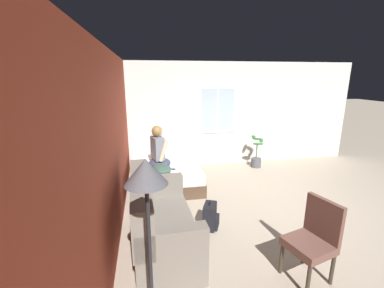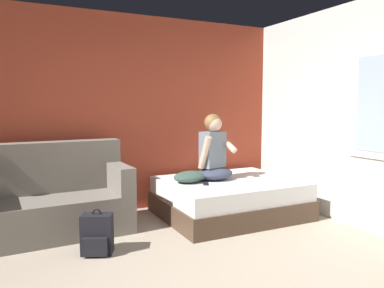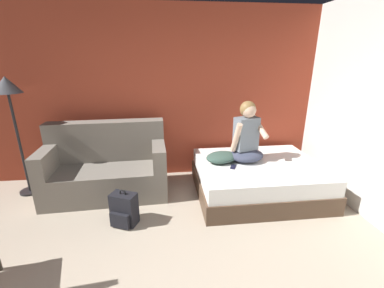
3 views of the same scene
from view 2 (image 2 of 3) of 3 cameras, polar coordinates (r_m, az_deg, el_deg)
wall_back_accent at (r=5.22m, az=-14.14°, el=4.44°), size 10.30×0.16×2.70m
bed at (r=5.08m, az=5.68°, el=-8.17°), size 1.78×1.46×0.48m
couch at (r=4.61m, az=-20.56°, el=-7.96°), size 1.73×0.89×1.04m
person_seated at (r=5.01m, az=3.32°, el=-1.36°), size 0.63×0.58×0.88m
backpack at (r=3.92m, az=-14.29°, el=-13.29°), size 0.35×0.32×0.46m
throw_pillow at (r=4.86m, az=-0.29°, el=-4.99°), size 0.57×0.50×0.14m
cell_phone at (r=4.73m, az=2.11°, el=-6.10°), size 0.12×0.16×0.01m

